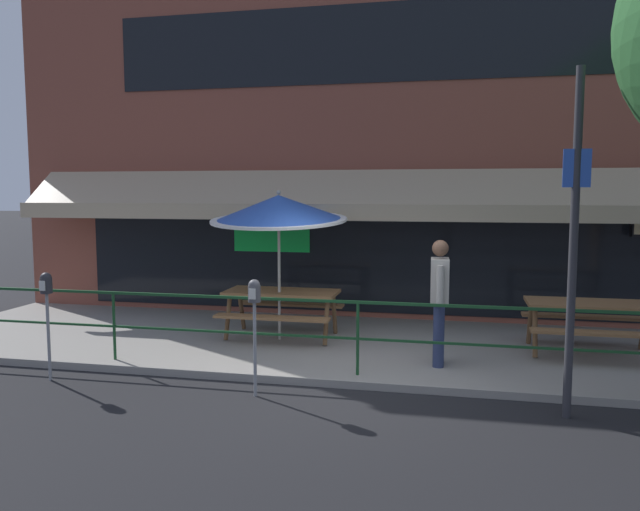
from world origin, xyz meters
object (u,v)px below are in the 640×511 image
Objects in this scene: parking_meter_far at (254,302)px; street_sign_pole at (574,241)px; picnic_table_left at (282,300)px; patio_umbrella_left at (279,209)px; pedestrian_walking at (439,296)px; parking_meter_near at (47,293)px; picnic_table_centre at (591,313)px.

parking_meter_far is 0.38× the size of street_sign_pole.
picnic_table_left is 0.76× the size of patio_umbrella_left.
street_sign_pole is (1.42, -1.44, 0.87)m from pedestrian_walking.
picnic_table_left is at bearing 46.60° from parking_meter_near.
patio_umbrella_left is at bearing 148.72° from street_sign_pole.
street_sign_pole is at bearing 0.78° from parking_meter_far.
picnic_table_centre is at bearing 19.56° from parking_meter_near.
parking_meter_far is (-2.12, -1.49, 0.09)m from pedestrian_walking.
parking_meter_near reaches higher than picnic_table_centre.
picnic_table_centre is at bearing -0.54° from picnic_table_left.
pedestrian_walking reaches higher than parking_meter_near.
pedestrian_walking is at bearing -20.69° from patio_umbrella_left.
parking_meter_near is at bearing 179.47° from parking_meter_far.
pedestrian_walking is at bearing -153.86° from picnic_table_centre.
patio_umbrella_left reaches higher than parking_meter_near.
pedestrian_walking is (-2.13, -1.05, 0.35)m from picnic_table_centre.
picnic_table_left is 1.27× the size of parking_meter_near.
picnic_table_centre is at bearing 1.17° from patio_umbrella_left.
picnic_table_centre is 4.88m from patio_umbrella_left.
parking_meter_near is (-2.42, -2.42, -1.03)m from patio_umbrella_left.
street_sign_pole is at bearing -31.28° from patio_umbrella_left.
picnic_table_centre is (4.65, -0.04, 0.00)m from picnic_table_left.
parking_meter_near is 0.38× the size of street_sign_pole.
patio_umbrella_left is (-4.65, -0.09, 1.47)m from picnic_table_centre.
parking_meter_far reaches higher than picnic_table_centre.
picnic_table_left and picnic_table_centre have the same top height.
picnic_table_left is 2.65m from parking_meter_far.
picnic_table_left is 1.27× the size of parking_meter_far.
pedestrian_walking is 1.20× the size of parking_meter_near.
pedestrian_walking is 0.46× the size of street_sign_pole.
pedestrian_walking is 2.59m from parking_meter_far.
street_sign_pole reaches higher than pedestrian_walking.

